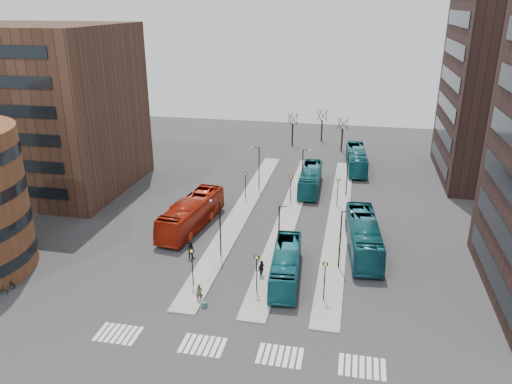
% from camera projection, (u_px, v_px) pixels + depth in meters
% --- Properties ---
extents(ground, '(160.00, 160.00, 0.00)m').
position_uv_depth(ground, '(199.00, 384.00, 34.38)').
color(ground, '#2D2D30').
rests_on(ground, ground).
extents(island_left, '(2.50, 45.00, 0.15)m').
position_uv_depth(island_left, '(242.00, 211.00, 62.54)').
color(island_left, gray).
rests_on(island_left, ground).
extents(island_mid, '(2.50, 45.00, 0.15)m').
position_uv_depth(island_mid, '(289.00, 215.00, 61.41)').
color(island_mid, gray).
rests_on(island_mid, ground).
extents(island_right, '(2.50, 45.00, 0.15)m').
position_uv_depth(island_right, '(338.00, 219.00, 60.28)').
color(island_right, gray).
rests_on(island_right, ground).
extents(suitcase, '(0.41, 0.33, 0.50)m').
position_uv_depth(suitcase, '(205.00, 305.00, 42.88)').
color(suitcase, navy).
rests_on(suitcase, ground).
extents(red_bus, '(4.56, 12.88, 3.51)m').
position_uv_depth(red_bus, '(192.00, 213.00, 57.55)').
color(red_bus, '#AB220D').
rests_on(red_bus, ground).
extents(teal_bus_a, '(3.23, 10.61, 2.91)m').
position_uv_depth(teal_bus_a, '(286.00, 265.00, 46.96)').
color(teal_bus_a, '#15616C').
rests_on(teal_bus_a, ground).
extents(teal_bus_b, '(2.85, 11.13, 3.08)m').
position_uv_depth(teal_bus_b, '(310.00, 179.00, 69.36)').
color(teal_bus_b, '#135A61').
rests_on(teal_bus_b, ground).
extents(teal_bus_c, '(4.15, 12.77, 3.50)m').
position_uv_depth(teal_bus_c, '(363.00, 236.00, 52.04)').
color(teal_bus_c, '#114F59').
rests_on(teal_bus_c, ground).
extents(teal_bus_d, '(3.62, 11.96, 3.28)m').
position_uv_depth(teal_bus_d, '(356.00, 159.00, 77.68)').
color(teal_bus_d, '#156069').
rests_on(teal_bus_d, ground).
extents(traveller, '(0.69, 0.55, 1.64)m').
position_uv_depth(traveller, '(199.00, 293.00, 43.56)').
color(traveller, '#443C28').
rests_on(traveller, ground).
extents(commuter_a, '(0.93, 0.73, 1.88)m').
position_uv_depth(commuter_a, '(190.00, 250.00, 50.89)').
color(commuter_a, black).
rests_on(commuter_a, ground).
extents(commuter_b, '(0.83, 1.15, 1.82)m').
position_uv_depth(commuter_b, '(261.00, 269.00, 47.27)').
color(commuter_b, black).
rests_on(commuter_b, ground).
extents(commuter_c, '(0.89, 1.14, 1.55)m').
position_uv_depth(commuter_c, '(278.00, 252.00, 50.88)').
color(commuter_c, black).
rests_on(commuter_c, ground).
extents(bicycle_far, '(1.89, 1.20, 0.94)m').
position_uv_depth(bicycle_far, '(9.00, 282.00, 45.86)').
color(bicycle_far, gray).
rests_on(bicycle_far, ground).
extents(crosswalk_stripes, '(22.35, 2.40, 0.01)m').
position_uv_depth(crosswalk_stripes, '(238.00, 350.00, 37.70)').
color(crosswalk_stripes, silver).
rests_on(crosswalk_stripes, ground).
extents(office_block, '(25.00, 20.12, 22.00)m').
position_uv_depth(office_block, '(34.00, 108.00, 67.93)').
color(office_block, '#4B3022').
rests_on(office_block, ground).
extents(sign_poles, '(12.45, 22.12, 3.65)m').
position_uv_depth(sign_poles, '(277.00, 220.00, 54.25)').
color(sign_poles, black).
rests_on(sign_poles, ground).
extents(lamp_posts, '(14.04, 20.24, 6.12)m').
position_uv_depth(lamp_posts, '(293.00, 194.00, 58.21)').
color(lamp_posts, black).
rests_on(lamp_posts, ground).
extents(bare_trees, '(10.97, 8.14, 5.90)m').
position_uv_depth(bare_trees, '(319.00, 131.00, 90.22)').
color(bare_trees, black).
rests_on(bare_trees, ground).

